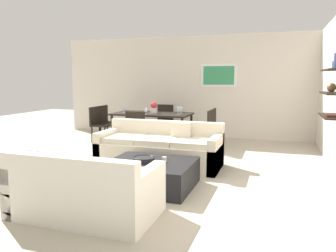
% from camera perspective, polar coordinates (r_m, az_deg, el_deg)
% --- Properties ---
extents(ground_plane, '(18.00, 18.00, 0.00)m').
position_cam_1_polar(ground_plane, '(5.80, -3.26, -7.50)').
color(ground_plane, '#BCB29E').
extents(back_wall_unit, '(8.40, 0.09, 2.70)m').
position_cam_1_polar(back_wall_unit, '(8.89, 7.02, 6.77)').
color(back_wall_unit, silver).
rests_on(back_wall_unit, ground).
extents(sofa_beige, '(2.21, 0.90, 0.78)m').
position_cam_1_polar(sofa_beige, '(6.01, -1.38, -4.07)').
color(sofa_beige, beige).
rests_on(sofa_beige, ground).
extents(loveseat_white, '(1.63, 0.90, 0.78)m').
position_cam_1_polar(loveseat_white, '(3.95, -14.34, -10.90)').
color(loveseat_white, silver).
rests_on(loveseat_white, ground).
extents(coffee_table, '(1.23, 1.05, 0.38)m').
position_cam_1_polar(coffee_table, '(4.85, -3.03, -8.34)').
color(coffee_table, black).
rests_on(coffee_table, ground).
extents(decorative_bowl, '(0.33, 0.33, 0.07)m').
position_cam_1_polar(decorative_bowl, '(4.80, -4.15, -5.72)').
color(decorative_bowl, black).
rests_on(decorative_bowl, coffee_table).
extents(candle_jar, '(0.07, 0.07, 0.07)m').
position_cam_1_polar(candle_jar, '(4.77, -0.65, -5.78)').
color(candle_jar, silver).
rests_on(candle_jar, coffee_table).
extents(dining_table, '(1.85, 0.93, 0.75)m').
position_cam_1_polar(dining_table, '(7.89, -2.77, 1.76)').
color(dining_table, black).
rests_on(dining_table, ground).
extents(dining_chair_right_near, '(0.44, 0.44, 0.88)m').
position_cam_1_polar(dining_chair_right_near, '(7.34, 6.39, -0.18)').
color(dining_chair_right_near, black).
rests_on(dining_chair_right_near, ground).
extents(dining_chair_head, '(0.44, 0.44, 0.88)m').
position_cam_1_polar(dining_chair_head, '(8.73, -0.69, 1.22)').
color(dining_chair_head, black).
rests_on(dining_chair_head, ground).
extents(dining_chair_right_far, '(0.44, 0.44, 0.88)m').
position_cam_1_polar(dining_chair_right_far, '(7.74, 7.04, 0.25)').
color(dining_chair_right_far, black).
rests_on(dining_chair_right_far, ground).
extents(dining_chair_foot, '(0.44, 0.44, 0.88)m').
position_cam_1_polar(dining_chair_foot, '(7.12, -5.30, -0.42)').
color(dining_chair_foot, black).
rests_on(dining_chair_foot, ground).
extents(dining_chair_left_near, '(0.44, 0.44, 0.88)m').
position_cam_1_polar(dining_chair_left_near, '(8.31, -11.90, 0.68)').
color(dining_chair_left_near, black).
rests_on(dining_chair_left_near, ground).
extents(dining_chair_left_far, '(0.44, 0.44, 0.88)m').
position_cam_1_polar(dining_chair_left_far, '(8.67, -10.51, 1.03)').
color(dining_chair_left_far, black).
rests_on(dining_chair_left_far, ground).
extents(wine_glass_right_far, '(0.07, 0.07, 0.16)m').
position_cam_1_polar(wine_glass_right_far, '(7.76, 2.26, 2.96)').
color(wine_glass_right_far, silver).
rests_on(wine_glass_right_far, dining_table).
extents(wine_glass_foot, '(0.07, 0.07, 0.16)m').
position_cam_1_polar(wine_glass_foot, '(7.50, -3.90, 2.79)').
color(wine_glass_foot, silver).
rests_on(wine_glass_foot, dining_table).
extents(wine_glass_right_near, '(0.07, 0.07, 0.18)m').
position_cam_1_polar(wine_glass_right_near, '(7.54, 1.77, 2.96)').
color(wine_glass_right_near, silver).
rests_on(wine_glass_right_near, dining_table).
extents(wine_glass_left_near, '(0.07, 0.07, 0.18)m').
position_cam_1_polar(wine_glass_left_near, '(8.04, -7.65, 3.22)').
color(wine_glass_left_near, silver).
rests_on(wine_glass_left_near, dining_table).
extents(wine_glass_left_far, '(0.07, 0.07, 0.16)m').
position_cam_1_polar(wine_glass_left_far, '(8.25, -6.94, 3.24)').
color(wine_glass_left_far, silver).
rests_on(wine_glass_left_far, dining_table).
extents(centerpiece_vase, '(0.16, 0.16, 0.26)m').
position_cam_1_polar(centerpiece_vase, '(7.88, -2.46, 3.20)').
color(centerpiece_vase, silver).
rests_on(centerpiece_vase, dining_table).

